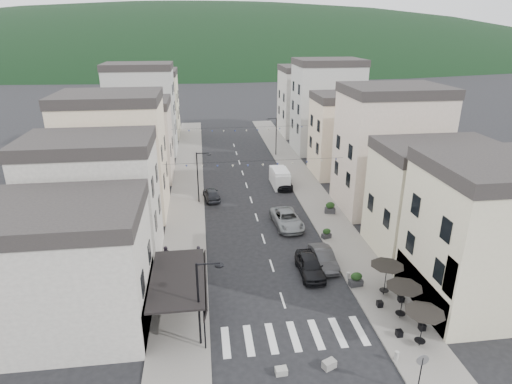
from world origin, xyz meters
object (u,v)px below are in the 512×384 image
at_px(pedestrian_a, 199,256).
at_px(pedestrian_b, 166,256).
at_px(parked_car_a, 310,266).
at_px(parked_car_e, 212,194).
at_px(parked_car_c, 287,219).
at_px(parked_car_d, 283,181).
at_px(delivery_van, 280,177).
at_px(parked_car_b, 323,258).

relative_size(pedestrian_a, pedestrian_b, 1.06).
bearing_deg(parked_car_a, parked_car_e, 113.40).
bearing_deg(pedestrian_b, parked_car_c, 45.25).
bearing_deg(parked_car_c, parked_car_a, -93.72).
height_order(parked_car_a, pedestrian_b, pedestrian_b).
relative_size(parked_car_c, parked_car_d, 1.13).
bearing_deg(delivery_van, pedestrian_a, -119.34).
xyz_separation_m(parked_car_a, parked_car_d, (1.71, 20.60, -0.07)).
height_order(parked_car_c, parked_car_e, parked_car_c).
bearing_deg(parked_car_a, parked_car_c, 90.53).
relative_size(parked_car_b, delivery_van, 0.92).
height_order(parked_car_c, pedestrian_b, pedestrian_b).
relative_size(parked_car_a, pedestrian_b, 2.68).
bearing_deg(parked_car_b, pedestrian_b, 170.49).
height_order(parked_car_d, delivery_van, delivery_van).
xyz_separation_m(parked_car_e, pedestrian_b, (-4.26, -14.51, 0.28)).
bearing_deg(delivery_van, parked_car_c, -97.22).
bearing_deg(parked_car_d, delivery_van, 137.48).
bearing_deg(parked_car_c, delivery_van, 79.00).
bearing_deg(pedestrian_a, delivery_van, 65.12).
bearing_deg(parked_car_d, parked_car_e, -156.37).
xyz_separation_m(parked_car_c, pedestrian_b, (-11.66, -6.38, 0.21)).
relative_size(parked_car_c, pedestrian_a, 3.05).
bearing_deg(pedestrian_a, parked_car_c, 41.65).
bearing_deg(parked_car_e, parked_car_c, 124.47).
xyz_separation_m(parked_car_b, delivery_van, (-0.16, 19.87, 0.40)).
bearing_deg(parked_car_a, pedestrian_a, 165.85).
relative_size(parked_car_b, parked_car_d, 0.89).
bearing_deg(parked_car_e, delivery_van, -164.88).
height_order(parked_car_a, delivery_van, delivery_van).
relative_size(parked_car_d, delivery_van, 1.03).
height_order(parked_car_c, parked_car_d, parked_car_c).
distance_m(parked_car_d, pedestrian_b, 22.33).
xyz_separation_m(parked_car_d, delivery_van, (-0.40, 0.42, 0.41)).
relative_size(parked_car_e, pedestrian_a, 2.25).
xyz_separation_m(pedestrian_a, pedestrian_b, (-2.73, 0.51, -0.05)).
distance_m(parked_car_a, delivery_van, 21.07).
distance_m(parked_car_b, pedestrian_b, 13.32).
relative_size(parked_car_a, pedestrian_a, 2.53).
distance_m(delivery_van, pedestrian_a, 21.41).
relative_size(parked_car_d, pedestrian_a, 2.70).
xyz_separation_m(parked_car_b, parked_car_d, (0.24, 19.45, -0.01)).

